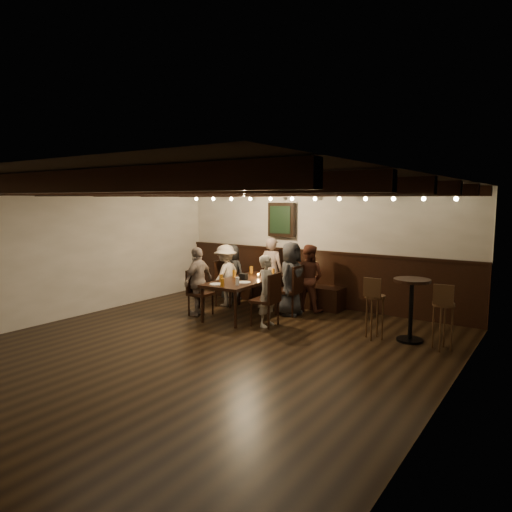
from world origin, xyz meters
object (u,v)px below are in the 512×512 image
Objects in this scene: chair_left_near at (227,292)px; person_right_near at (291,279)px; person_left_near at (226,275)px; person_bench_left at (232,273)px; person_bench_centre at (272,271)px; high_top_table at (411,300)px; bar_stool_left at (374,316)px; person_left_far at (198,281)px; dining_table at (245,282)px; chair_right_near at (289,300)px; chair_right_far at (266,310)px; bar_stool_right at (442,325)px; person_bench_right at (308,278)px; person_right_far at (267,291)px; chair_left_far at (200,301)px.

person_right_near reaches higher than chair_left_near.
person_right_near is (1.50, 0.09, 0.06)m from person_left_near.
person_bench_centre reaches higher than person_bench_left.
bar_stool_left is (-0.50, -0.21, -0.27)m from high_top_table.
chair_left_near is at bearing 178.07° from person_left_far.
person_left_far is at bearing -149.04° from dining_table.
person_right_near reaches higher than person_left_far.
person_bench_left reaches higher than chair_left_near.
chair_right_near is 1.02× the size of chair_right_far.
dining_table is 3.06m from high_top_table.
dining_table is at bearing 57.98° from chair_left_near.
bar_stool_left is 1.00× the size of bar_stool_right.
chair_left_near is 1.72m from person_bench_right.
person_bench_centre reaches higher than person_bench_right.
person_bench_left is 1.23× the size of bar_stool_right.
dining_table is at bearing 59.04° from person_left_near.
chair_left_near is 1.44m from chair_right_near.
person_right_far reaches higher than high_top_table.
chair_right_far is 0.99m from person_right_near.
dining_table is 2.00× the size of chair_left_near.
person_right_far reaches higher than person_bench_left.
person_left_far is at bearing -172.76° from bar_stool_left.
chair_left_far is at bearing 121.51° from person_right_near.
chair_left_near is at bearing 90.00° from person_left_near.
person_right_far is 1.25× the size of bar_stool_left.
person_bench_left reaches higher than chair_right_near.
chair_right_far is (1.49, -0.81, -0.00)m from chair_left_near.
person_left_near reaches higher than person_right_far.
person_bench_right is 2.90m from bar_stool_right.
person_right_near reaches higher than dining_table.
bar_stool_right is (4.28, 0.48, -0.28)m from person_left_far.
chair_right_far is at bearing -32.02° from dining_table.
bar_stool_left reaches higher than chair_right_far.
person_left_far reaches higher than dining_table.
person_bench_right is 2.37m from high_top_table.
chair_left_near is (-0.75, 0.40, -0.34)m from dining_table.
chair_right_far is at bearing 179.66° from bar_stool_right.
person_left_near reaches higher than dining_table.
dining_table is at bearing 135.00° from person_bench_left.
person_bench_centre is at bearing 154.42° from chair_left_far.
chair_right_near is at bearing 163.07° from bar_stool_left.
dining_table is 1.91× the size of high_top_table.
chair_right_far is 2.40m from high_top_table.
person_right_far is at bearing 179.71° from bar_stool_right.
person_right_near reaches higher than person_bench_left.
person_left_near is at bearing 59.04° from person_right_far.
person_left_far is at bearing -90.00° from chair_left_far.
dining_table is 0.91m from chair_right_near.
bar_stool_right is at bearing -103.74° from chair_right_near.
person_bench_centre is (0.62, 1.54, 0.44)m from chair_left_far.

